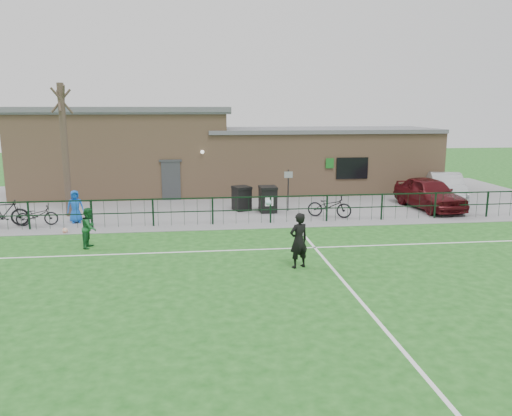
{
  "coord_description": "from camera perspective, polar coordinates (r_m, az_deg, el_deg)",
  "views": [
    {
      "loc": [
        -2.18,
        -12.87,
        4.96
      ],
      "look_at": [
        0.0,
        5.0,
        1.3
      ],
      "focal_mm": 35.0,
      "sensor_mm": 36.0,
      "label": 1
    }
  ],
  "objects": [
    {
      "name": "bare_tree",
      "position": [
        24.17,
        -20.99,
        6.08
      ],
      "size": [
        0.3,
        0.3,
        6.0
      ],
      "primitive_type": "cylinder",
      "color": "#403127",
      "rests_on": "ground"
    },
    {
      "name": "pitch_line_mid",
      "position": [
        17.72,
        0.39,
        -4.75
      ],
      "size": [
        28.0,
        0.1,
        0.01
      ],
      "primitive_type": "cube",
      "color": "white",
      "rests_on": "ground"
    },
    {
      "name": "sign_post",
      "position": [
        24.02,
        3.69,
        2.03
      ],
      "size": [
        0.07,
        0.07,
        2.0
      ],
      "primitive_type": "cylinder",
      "rotation": [
        0.0,
        0.0,
        -0.27
      ],
      "color": "black",
      "rests_on": "paving_strip"
    },
    {
      "name": "bicycle_b",
      "position": [
        23.36,
        -26.81,
        -0.52
      ],
      "size": [
        1.99,
        0.83,
        1.16
      ],
      "primitive_type": "imported",
      "rotation": [
        0.0,
        0.0,
        1.72
      ],
      "color": "black",
      "rests_on": "paving_strip"
    },
    {
      "name": "outfield_player",
      "position": [
        18.79,
        -18.51,
        -2.14
      ],
      "size": [
        0.65,
        0.78,
        1.45
      ],
      "primitive_type": "imported",
      "rotation": [
        0.0,
        0.0,
        1.42
      ],
      "color": "#1A5D2B",
      "rests_on": "ground"
    },
    {
      "name": "goalkeeper_kick",
      "position": [
        15.65,
        4.82,
        -3.61
      ],
      "size": [
        1.03,
        3.28,
        1.76
      ],
      "color": "black",
      "rests_on": "ground"
    },
    {
      "name": "pitch_line_touch",
      "position": [
        21.37,
        -0.91,
        -1.92
      ],
      "size": [
        28.0,
        0.1,
        0.01
      ],
      "primitive_type": "cube",
      "color": "white",
      "rests_on": "ground"
    },
    {
      "name": "bicycle_e",
      "position": [
        22.89,
        8.4,
        0.24
      ],
      "size": [
        2.11,
        1.4,
        1.05
      ],
      "primitive_type": "imported",
      "rotation": [
        0.0,
        0.0,
        1.18
      ],
      "color": "black",
      "rests_on": "paving_strip"
    },
    {
      "name": "bicycle_c",
      "position": [
        23.02,
        -23.75,
        -0.76
      ],
      "size": [
        1.74,
        0.74,
        0.89
      ],
      "primitive_type": "imported",
      "rotation": [
        0.0,
        0.0,
        1.66
      ],
      "color": "black",
      "rests_on": "paving_strip"
    },
    {
      "name": "ground",
      "position": [
        13.97,
        2.51,
        -9.33
      ],
      "size": [
        90.0,
        90.0,
        0.0
      ],
      "primitive_type": "plane",
      "color": "#195418",
      "rests_on": "ground"
    },
    {
      "name": "paving_strip",
      "position": [
        26.92,
        -2.19,
        0.89
      ],
      "size": [
        34.0,
        13.0,
        0.02
      ],
      "primitive_type": "cube",
      "color": "slate",
      "rests_on": "ground"
    },
    {
      "name": "wheelie_bin_left",
      "position": [
        24.2,
        -1.66,
        1.02
      ],
      "size": [
        0.95,
        1.01,
        1.09
      ],
      "primitive_type": "cube",
      "rotation": [
        0.0,
        0.0,
        0.35
      ],
      "color": "black",
      "rests_on": "paving_strip"
    },
    {
      "name": "car_silver",
      "position": [
        28.44,
        20.86,
        2.24
      ],
      "size": [
        2.85,
        4.73,
        1.47
      ],
      "primitive_type": "imported",
      "rotation": [
        0.0,
        0.0,
        -0.31
      ],
      "color": "#A3A6AB",
      "rests_on": "paving_strip"
    },
    {
      "name": "wheelie_bin_right",
      "position": [
        23.76,
        1.36,
        0.91
      ],
      "size": [
        0.8,
        0.9,
        1.16
      ],
      "primitive_type": "cube",
      "rotation": [
        0.0,
        0.0,
        0.04
      ],
      "color": "black",
      "rests_on": "paving_strip"
    },
    {
      "name": "ball_ground",
      "position": [
        21.36,
        -20.98,
        -2.41
      ],
      "size": [
        0.22,
        0.22,
        0.22
      ],
      "primitive_type": "sphere",
      "color": "white",
      "rests_on": "ground"
    },
    {
      "name": "spectator_child",
      "position": [
        22.91,
        -19.95,
        0.15
      ],
      "size": [
        0.79,
        0.63,
        1.42
      ],
      "primitive_type": "imported",
      "rotation": [
        0.0,
        0.0,
        0.29
      ],
      "color": "blue",
      "rests_on": "paving_strip"
    },
    {
      "name": "perimeter_fence",
      "position": [
        21.43,
        -0.97,
        -0.25
      ],
      "size": [
        28.0,
        0.1,
        1.2
      ],
      "primitive_type": "cube",
      "color": "black",
      "rests_on": "ground"
    },
    {
      "name": "car_maroon",
      "position": [
        25.95,
        19.19,
        1.61
      ],
      "size": [
        2.25,
        4.69,
        1.55
      ],
      "primitive_type": "imported",
      "rotation": [
        0.0,
        0.0,
        0.09
      ],
      "color": "#490D11",
      "rests_on": "paving_strip"
    },
    {
      "name": "clubhouse",
      "position": [
        29.53,
        -4.43,
        6.14
      ],
      "size": [
        24.25,
        5.4,
        4.96
      ],
      "color": "#A7805D",
      "rests_on": "ground"
    },
    {
      "name": "pitch_line_perp",
      "position": [
        14.41,
        10.48,
        -8.83
      ],
      "size": [
        0.1,
        16.0,
        0.01
      ],
      "primitive_type": "cube",
      "color": "white",
      "rests_on": "ground"
    }
  ]
}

